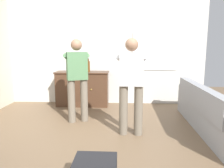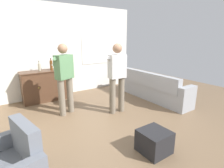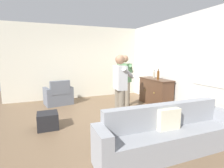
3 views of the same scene
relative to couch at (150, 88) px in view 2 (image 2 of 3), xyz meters
The scene contains 9 objects.
ground 2.18m from the couch, 160.54° to the right, with size 10.40×10.40×0.00m, color brown.
wall_back_with_window 2.98m from the couch, 135.68° to the left, with size 5.20×0.15×2.80m.
couch is the anchor object (origin of this frame).
sideboard_cabinet 3.08m from the couch, 149.02° to the left, with size 1.37×0.49×0.90m.
bottle_wine_green 3.28m from the couch, 149.93° to the left, with size 0.07×0.07×0.28m.
bottle_liquor_amber 3.00m from the couch, 147.84° to the left, with size 0.08×0.08×0.34m.
ottoman 2.66m from the couch, 134.59° to the right, with size 0.45×0.45×0.37m, color black.
person_standing_left 2.61m from the couch, behind, with size 0.52×0.52×1.68m.
person_standing_right 1.59m from the couch, 169.71° to the right, with size 0.56×0.49×1.68m.
Camera 2 is at (-1.80, -2.84, 1.82)m, focal length 28.00 mm.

